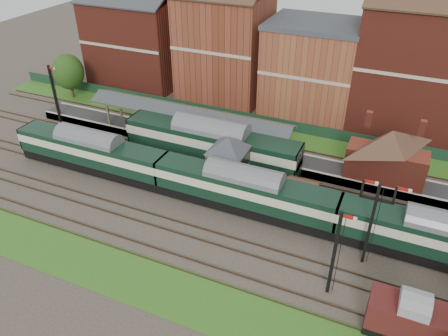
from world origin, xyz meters
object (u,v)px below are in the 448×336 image
at_px(signal_box, 228,160).
at_px(platform_railcar, 211,143).
at_px(semaphore_bracket, 372,219).
at_px(goods_van_a, 409,319).
at_px(dmu_train, 244,190).

relative_size(signal_box, platform_railcar, 0.29).
height_order(signal_box, semaphore_bracket, semaphore_bracket).
relative_size(semaphore_bracket, goods_van_a, 1.45).
distance_m(signal_box, goods_van_a, 22.54).
xyz_separation_m(signal_box, platform_railcar, (-3.46, 3.25, -0.45)).
bearing_deg(goods_van_a, platform_railcar, 145.25).
relative_size(semaphore_bracket, dmu_train, 0.15).
bearing_deg(goods_van_a, dmu_train, 150.39).
bearing_deg(dmu_train, signal_box, 133.13).
xyz_separation_m(semaphore_bracket, dmu_train, (-11.99, 2.50, -2.19)).
bearing_deg(dmu_train, goods_van_a, -29.61).
height_order(signal_box, platform_railcar, signal_box).
height_order(semaphore_bracket, dmu_train, semaphore_bracket).
bearing_deg(dmu_train, platform_railcar, 135.02).
height_order(dmu_train, platform_railcar, platform_railcar).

